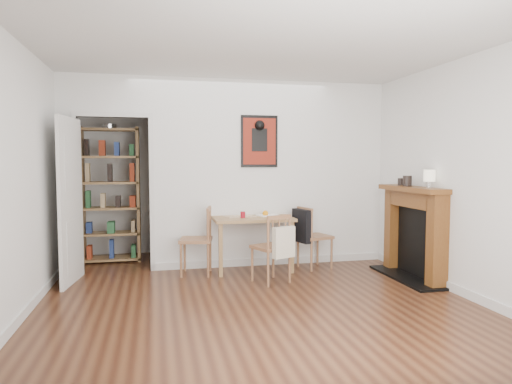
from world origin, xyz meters
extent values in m
plane|color=#55311B|center=(0.00, 0.00, 0.00)|extent=(5.20, 5.20, 0.00)
plane|color=silver|center=(0.00, 2.60, 1.30)|extent=(4.50, 0.00, 4.50)
plane|color=silver|center=(0.00, -2.60, 1.30)|extent=(4.50, 0.00, 4.50)
plane|color=silver|center=(-2.25, 0.00, 1.30)|extent=(0.00, 5.20, 5.20)
plane|color=silver|center=(2.25, 0.00, 1.30)|extent=(0.00, 5.20, 5.20)
plane|color=silver|center=(0.00, 0.00, 2.60)|extent=(5.20, 5.20, 0.00)
cube|color=silver|center=(0.57, 1.40, 1.30)|extent=(3.35, 0.10, 2.60)
cube|color=silver|center=(-2.12, 1.40, 1.30)|extent=(0.25, 0.10, 2.60)
cube|color=silver|center=(-1.55, 1.40, 2.33)|extent=(0.90, 0.10, 0.55)
cube|color=silver|center=(-2.03, 1.40, 1.02)|extent=(0.06, 0.14, 2.05)
cube|color=silver|center=(-1.07, 1.40, 1.02)|extent=(0.06, 0.14, 2.05)
cube|color=silver|center=(0.57, 1.34, 0.05)|extent=(3.35, 0.02, 0.10)
cube|color=silver|center=(-2.24, -0.60, 0.05)|extent=(0.02, 4.00, 0.10)
cube|color=silver|center=(2.24, -0.60, 0.05)|extent=(0.02, 4.00, 0.10)
cube|color=silver|center=(-2.02, 0.93, 1.00)|extent=(0.15, 0.80, 2.00)
cube|color=black|center=(0.40, 1.33, 1.75)|extent=(0.52, 0.02, 0.72)
cube|color=maroon|center=(0.40, 1.32, 1.75)|extent=(0.46, 0.00, 0.64)
cube|color=olive|center=(0.25, 1.10, 0.70)|extent=(1.06, 0.68, 0.04)
cube|color=olive|center=(-0.22, 0.82, 0.34)|extent=(0.05, 0.05, 0.69)
cube|color=olive|center=(0.72, 0.82, 0.34)|extent=(0.05, 0.05, 0.69)
cube|color=olive|center=(-0.22, 1.38, 0.34)|extent=(0.05, 0.05, 0.69)
cube|color=olive|center=(0.72, 1.38, 0.34)|extent=(0.05, 0.05, 0.69)
cube|color=black|center=(0.90, 0.96, 0.60)|extent=(0.18, 0.36, 0.45)
cube|color=beige|center=(0.43, 0.24, 0.53)|extent=(0.30, 0.20, 0.36)
cube|color=olive|center=(-2.06, 2.07, 0.99)|extent=(0.04, 0.33, 1.97)
cube|color=olive|center=(-1.27, 2.07, 0.99)|extent=(0.04, 0.33, 1.97)
cube|color=olive|center=(-1.66, 2.07, 0.04)|extent=(0.83, 0.33, 0.03)
cube|color=olive|center=(-1.66, 2.07, 0.79)|extent=(0.83, 0.33, 0.03)
cube|color=olive|center=(-1.66, 2.07, 1.93)|extent=(0.83, 0.33, 0.03)
cube|color=maroon|center=(-1.66, 2.07, 0.99)|extent=(0.73, 0.27, 0.27)
cube|color=brown|center=(2.15, -0.24, 0.55)|extent=(0.20, 0.16, 1.10)
cube|color=brown|center=(2.15, 0.74, 0.55)|extent=(0.20, 0.16, 1.10)
cube|color=brown|center=(2.12, 0.25, 1.13)|extent=(0.30, 1.21, 0.06)
cube|color=brown|center=(2.15, 0.25, 1.00)|extent=(0.20, 0.85, 0.20)
cube|color=black|center=(2.21, 0.25, 0.45)|extent=(0.08, 0.81, 0.88)
cube|color=black|center=(2.09, 0.25, 0.01)|extent=(0.45, 1.25, 0.03)
cylinder|color=maroon|center=(0.11, 1.04, 0.77)|extent=(0.07, 0.07, 0.08)
sphere|color=orange|center=(0.44, 1.14, 0.76)|extent=(0.08, 0.08, 0.08)
cube|color=beige|center=(0.10, 1.20, 0.73)|extent=(0.44, 0.36, 0.00)
cube|color=white|center=(0.49, 1.18, 0.73)|extent=(0.33, 0.28, 0.01)
cylinder|color=silver|center=(2.14, -0.06, 1.20)|extent=(0.07, 0.07, 0.08)
cylinder|color=beige|center=(2.14, -0.06, 1.31)|extent=(0.14, 0.14, 0.14)
cylinder|color=black|center=(2.09, 0.33, 1.23)|extent=(0.11, 0.11, 0.13)
cylinder|color=black|center=(2.12, 0.53, 1.21)|extent=(0.07, 0.07, 0.09)
camera|label=1|loc=(-1.02, -4.88, 1.49)|focal=32.00mm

